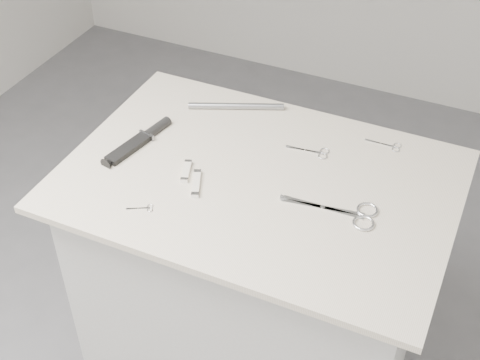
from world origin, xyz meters
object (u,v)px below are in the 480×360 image
at_px(pocket_knife_a, 196,183).
at_px(pocket_knife_b, 186,171).
at_px(embroidery_scissors_b, 389,146).
at_px(metal_rail, 236,106).
at_px(sheathed_knife, 142,139).
at_px(large_shears, 350,213).
at_px(plinth, 256,297).
at_px(tiny_scissors, 144,208).
at_px(embroidery_scissors_a, 315,152).

height_order(pocket_knife_a, pocket_knife_b, pocket_knife_a).
height_order(embroidery_scissors_b, pocket_knife_b, pocket_knife_b).
bearing_deg(metal_rail, sheathed_knife, -123.82).
relative_size(embroidery_scissors_b, sheathed_knife, 0.41).
bearing_deg(large_shears, pocket_knife_a, -176.98).
height_order(embroidery_scissors_b, sheathed_knife, sheathed_knife).
bearing_deg(sheathed_knife, large_shears, -82.42).
bearing_deg(embroidery_scissors_b, pocket_knife_a, -138.35).
bearing_deg(plinth, tiny_scissors, -132.85).
height_order(embroidery_scissors_a, tiny_scissors, same).
bearing_deg(large_shears, embroidery_scissors_a, 123.49).
height_order(sheathed_knife, metal_rail, sheathed_knife).
xyz_separation_m(embroidery_scissors_b, tiny_scissors, (-0.48, -0.49, -0.00)).
xyz_separation_m(large_shears, pocket_knife_b, (-0.43, -0.02, 0.00)).
distance_m(plinth, pocket_knife_b, 0.51).
relative_size(plinth, embroidery_scissors_a, 7.68).
height_order(plinth, embroidery_scissors_b, embroidery_scissors_b).
bearing_deg(embroidery_scissors_b, plinth, -135.39).
height_order(plinth, pocket_knife_b, pocket_knife_b).
bearing_deg(tiny_scissors, pocket_knife_a, 31.68).
bearing_deg(embroidery_scissors_a, sheathed_knife, -168.05).
bearing_deg(metal_rail, embroidery_scissors_a, -19.99).
bearing_deg(tiny_scissors, metal_rail, 58.84).
bearing_deg(embroidery_scissors_b, large_shears, -93.30).
bearing_deg(large_shears, embroidery_scissors_b, 81.73).
relative_size(pocket_knife_a, pocket_knife_b, 1.20).
xyz_separation_m(large_shears, tiny_scissors, (-0.46, -0.19, -0.00)).
bearing_deg(pocket_knife_b, large_shears, -106.32).
distance_m(large_shears, pocket_knife_a, 0.39).
distance_m(plinth, embroidery_scissors_b, 0.61).
height_order(plinth, pocket_knife_a, pocket_knife_a).
distance_m(tiny_scissors, metal_rail, 0.49).
height_order(sheathed_knife, pocket_knife_b, sheathed_knife).
height_order(tiny_scissors, pocket_knife_b, pocket_knife_b).
xyz_separation_m(embroidery_scissors_a, sheathed_knife, (-0.45, -0.15, 0.01)).
xyz_separation_m(large_shears, metal_rail, (-0.44, 0.30, 0.01)).
bearing_deg(tiny_scissors, sheathed_knife, 93.31).
relative_size(large_shears, sheathed_knife, 1.00).
relative_size(tiny_scissors, metal_rail, 0.23).
xyz_separation_m(plinth, pocket_knife_b, (-0.18, -0.06, 0.48)).
bearing_deg(pocket_knife_a, embroidery_scissors_b, -70.89).
relative_size(plinth, pocket_knife_a, 8.94).
distance_m(tiny_scissors, sheathed_knife, 0.28).
xyz_separation_m(embroidery_scissors_a, tiny_scissors, (-0.30, -0.38, -0.00)).
relative_size(plinth, pocket_knife_b, 10.71).
relative_size(sheathed_knife, pocket_knife_a, 2.34).
bearing_deg(pocket_knife_b, embroidery_scissors_b, -73.16).
relative_size(embroidery_scissors_b, pocket_knife_b, 1.16).
height_order(large_shears, embroidery_scissors_a, large_shears).
bearing_deg(metal_rail, pocket_knife_b, -88.94).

